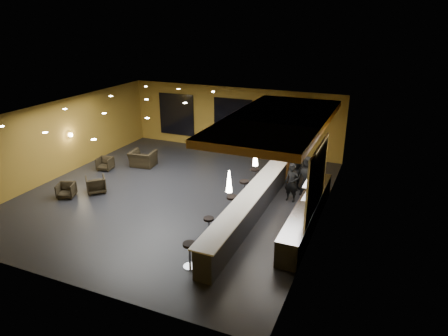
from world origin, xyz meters
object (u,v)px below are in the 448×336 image
at_px(bar_stool_2, 232,204).
at_px(pendant_2, 275,138).
at_px(staff_b, 296,171).
at_px(bar_stool_3, 244,187).
at_px(pendant_1, 255,156).
at_px(pendant_0, 229,181).
at_px(staff_c, 307,176).
at_px(armchair_a, 66,190).
at_px(staff_a, 292,183).
at_px(armchair_d, 143,159).
at_px(bar_stool_4, 255,174).
at_px(armchair_c, 105,164).
at_px(bar_stool_0, 190,252).
at_px(armchair_b, 96,184).
at_px(column, 284,141).
at_px(bar_stool_1, 209,225).
at_px(prep_counter, 307,214).
at_px(bar_counter, 250,208).

bearing_deg(bar_stool_2, pendant_2, 76.30).
xyz_separation_m(staff_b, bar_stool_3, (-1.73, -1.76, -0.36)).
relative_size(pendant_1, bar_stool_3, 0.88).
xyz_separation_m(pendant_2, staff_b, (0.89, 0.45, -1.48)).
bearing_deg(pendant_0, pendant_1, 90.00).
height_order(staff_c, armchair_a, staff_c).
bearing_deg(pendant_0, staff_a, 76.89).
xyz_separation_m(staff_b, armchair_a, (-8.56, -4.50, -0.56)).
relative_size(armchair_d, bar_stool_4, 1.60).
distance_m(staff_c, armchair_c, 9.73).
distance_m(pendant_0, bar_stool_3, 4.21).
bearing_deg(bar_stool_0, armchair_d, 132.41).
xyz_separation_m(pendant_1, armchair_b, (-6.86, -0.67, -1.99)).
xyz_separation_m(column, staff_b, (0.89, -1.15, -0.88)).
bearing_deg(bar_stool_1, bar_stool_4, 90.43).
bearing_deg(bar_stool_2, bar_stool_3, 94.32).
height_order(pendant_1, staff_b, pendant_1).
distance_m(armchair_d, bar_stool_4, 5.90).
distance_m(staff_a, bar_stool_0, 5.92).
height_order(pendant_2, armchair_c, pendant_2).
bearing_deg(bar_stool_0, column, 85.24).
xyz_separation_m(pendant_1, armchair_a, (-7.67, -1.54, -2.04)).
bearing_deg(armchair_b, staff_c, 156.53).
bearing_deg(bar_stool_3, bar_stool_1, -90.65).
bearing_deg(staff_a, armchair_b, -152.58).
xyz_separation_m(staff_c, armchair_d, (-8.26, 0.24, -0.46)).
relative_size(column, staff_c, 2.05).
relative_size(pendant_2, staff_b, 0.40).
height_order(pendant_1, bar_stool_0, pendant_1).
xyz_separation_m(armchair_a, bar_stool_0, (7.00, -2.39, 0.22)).
bearing_deg(armchair_c, column, 6.57).
bearing_deg(staff_c, bar_stool_1, -94.44).
height_order(armchair_c, bar_stool_3, bar_stool_3).
bearing_deg(bar_stool_3, staff_a, 16.90).
distance_m(column, armchair_d, 7.07).
height_order(prep_counter, armchair_b, prep_counter).
xyz_separation_m(pendant_0, pendant_2, (0.00, 5.00, 0.00)).
bearing_deg(bar_stool_3, staff_c, 30.91).
height_order(pendant_2, bar_stool_4, pendant_2).
bearing_deg(staff_c, bar_stool_0, -86.15).
distance_m(armchair_a, bar_stool_3, 7.36).
distance_m(pendant_0, armchair_c, 9.43).
height_order(pendant_0, bar_stool_4, pendant_0).
bearing_deg(bar_stool_2, bar_stool_1, -95.46).
bearing_deg(staff_a, column, 123.12).
relative_size(staff_b, armchair_b, 2.21).
bearing_deg(bar_counter, column, 90.00).
xyz_separation_m(armchair_a, bar_stool_1, (6.79, -0.59, 0.16)).
height_order(prep_counter, armchair_d, prep_counter).
xyz_separation_m(pendant_2, bar_stool_4, (-0.92, 0.26, -1.87)).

